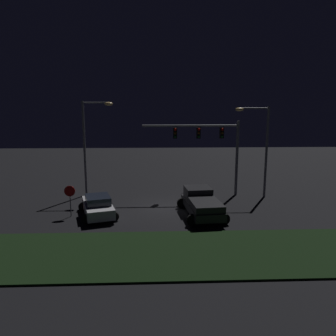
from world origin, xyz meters
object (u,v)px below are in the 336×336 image
Objects in this scene: pickup_truck at (201,202)px; street_lamp_left at (90,137)px; stop_sign at (70,195)px; street_lamp_right at (260,140)px; car_sedan at (98,206)px; traffic_signal_gantry at (209,140)px.

pickup_truck is 11.39m from street_lamp_left.
street_lamp_right is at bearing 17.38° from stop_sign.
street_lamp_left is (-1.49, 5.79, 4.41)m from car_sedan.
pickup_truck is 7.32m from car_sedan.
street_lamp_left reaches higher than traffic_signal_gantry.
traffic_signal_gantry reaches higher than pickup_truck.
car_sedan is 11.04m from traffic_signal_gantry.
traffic_signal_gantry is 3.73× the size of stop_sign.
street_lamp_left is 14.42m from street_lamp_right.
car_sedan is 2.05m from stop_sign.
street_lamp_left is 1.06× the size of street_lamp_right.
pickup_truck is at bearing -107.81° from car_sedan.
street_lamp_right is at bearing -87.37° from car_sedan.
street_lamp_left is at bearing 175.05° from street_lamp_right.
street_lamp_right reaches higher than stop_sign.
traffic_signal_gantry reaches higher than stop_sign.
stop_sign is at bearing 84.35° from pickup_truck.
pickup_truck is 2.49× the size of stop_sign.
car_sedan is at bearing -160.55° from street_lamp_right.
street_lamp_left reaches higher than pickup_truck.
stop_sign is (-1.88, -0.07, 0.82)m from car_sedan.
street_lamp_right is at bearing -10.30° from traffic_signal_gantry.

